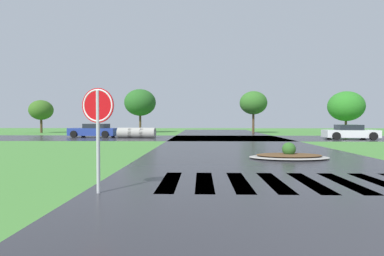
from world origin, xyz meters
name	(u,v)px	position (x,y,z in m)	size (l,w,h in m)	color
asphalt_roadway	(261,161)	(0.00, 10.00, 0.00)	(9.94, 80.00, 0.01)	#2B2B30
asphalt_cross_road	(227,138)	(0.00, 25.89, 0.00)	(90.00, 8.94, 0.01)	#2B2B30
crosswalk_stripes	(292,182)	(0.00, 5.81, 0.00)	(6.75, 2.82, 0.01)	white
stop_sign	(98,116)	(-4.59, 4.48, 1.71)	(0.75, 0.20, 2.31)	#B2B5BA
median_island	(289,155)	(1.32, 10.88, 0.13)	(3.30, 1.94, 0.68)	#9E9B93
car_silver_hatch	(94,131)	(-12.36, 26.93, 0.60)	(4.56, 2.44, 1.26)	navy
car_dark_suv	(350,132)	(10.06, 24.35, 0.57)	(4.31, 2.46, 1.22)	silver
drainage_pipe_stack	(136,133)	(-8.16, 25.82, 0.46)	(3.48, 1.24, 0.92)	#9E9B93
background_treeline	(234,105)	(1.72, 37.62, 3.50)	(42.00, 5.68, 5.55)	#4C3823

